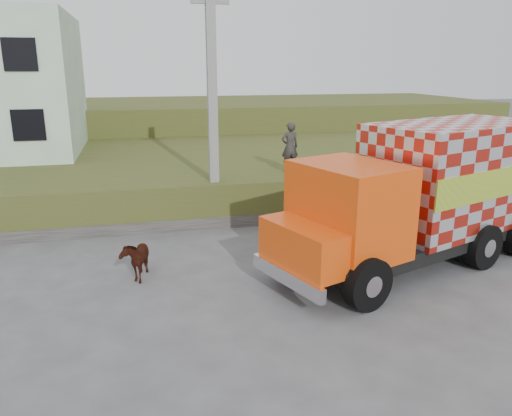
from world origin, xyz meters
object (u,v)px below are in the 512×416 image
object	(u,v)px
utility_pole	(212,105)
cow	(136,258)
cargo_truck	(426,193)
pedestrian	(290,147)

from	to	relation	value
utility_pole	cow	world-z (taller)	utility_pole
cargo_truck	pedestrian	size ratio (longest dim) A/B	4.88
cow	pedestrian	world-z (taller)	pedestrian
cow	pedestrian	bearing A→B (deg)	53.37
utility_pole	cargo_truck	distance (m)	7.27
cow	pedestrian	size ratio (longest dim) A/B	0.70
utility_pole	pedestrian	xyz separation A→B (m)	(3.00, 1.05, -1.66)
cargo_truck	pedestrian	distance (m)	6.15
cargo_truck	pedestrian	bearing A→B (deg)	90.31
utility_pole	pedestrian	size ratio (longest dim) A/B	4.38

